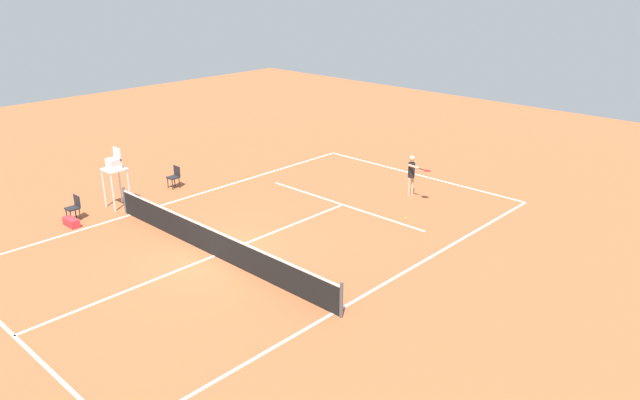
{
  "coord_description": "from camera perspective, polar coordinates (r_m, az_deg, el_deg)",
  "views": [
    {
      "loc": [
        -14.95,
        10.82,
        8.81
      ],
      "look_at": [
        -0.41,
        -4.69,
        0.8
      ],
      "focal_mm": 33.91,
      "sensor_mm": 36.0,
      "label": 1
    }
  ],
  "objects": [
    {
      "name": "courtside_chair_near",
      "position": [
        24.64,
        -22.2,
        -0.57
      ],
      "size": [
        0.44,
        0.46,
        0.95
      ],
      "color": "#262626",
      "rests_on": "ground"
    },
    {
      "name": "courtside_chair_mid",
      "position": [
        27.05,
        -13.57,
        2.23
      ],
      "size": [
        0.44,
        0.46,
        0.95
      ],
      "color": "#262626",
      "rests_on": "ground"
    },
    {
      "name": "player_serving",
      "position": [
        25.38,
        8.69,
        2.61
      ],
      "size": [
        1.27,
        0.7,
        1.76
      ],
      "rotation": [
        0.0,
        0.0,
        1.44
      ],
      "color": "#D8A884",
      "rests_on": "ground"
    },
    {
      "name": "court_lines",
      "position": [
        20.45,
        -9.92,
        -5.2
      ],
      "size": [
        10.7,
        23.67,
        0.01
      ],
      "color": "white",
      "rests_on": "ground"
    },
    {
      "name": "equipment_bag",
      "position": [
        24.22,
        -22.41,
        -1.95
      ],
      "size": [
        0.76,
        0.32,
        0.3
      ],
      "primitive_type": "cube",
      "color": "red",
      "rests_on": "ground"
    },
    {
      "name": "ground_plane",
      "position": [
        20.45,
        -9.92,
        -5.21
      ],
      "size": [
        60.0,
        60.0,
        0.0
      ],
      "primitive_type": "plane",
      "color": "#AD5933"
    },
    {
      "name": "umpire_chair",
      "position": [
        25.1,
        -18.82,
        2.84
      ],
      "size": [
        0.8,
        0.8,
        2.41
      ],
      "color": "silver",
      "rests_on": "ground"
    },
    {
      "name": "tennis_net",
      "position": [
        20.24,
        -10.01,
        -3.94
      ],
      "size": [
        11.3,
        0.1,
        1.07
      ],
      "color": "#4C4C51",
      "rests_on": "ground"
    },
    {
      "name": "tennis_ball",
      "position": [
        23.29,
        8.08,
        -1.71
      ],
      "size": [
        0.07,
        0.07,
        0.07
      ],
      "primitive_type": "sphere",
      "color": "#CCE033",
      "rests_on": "ground"
    }
  ]
}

